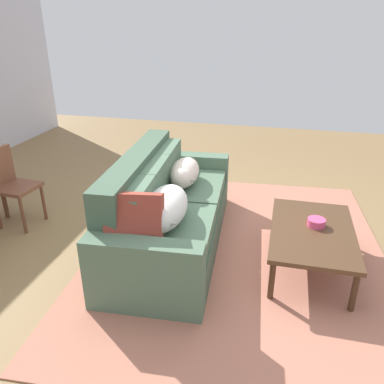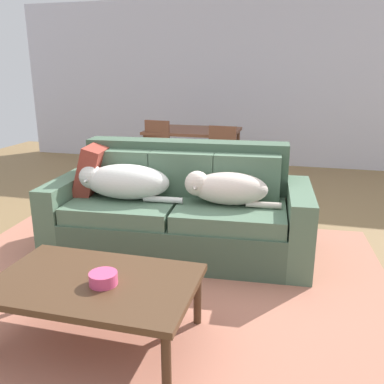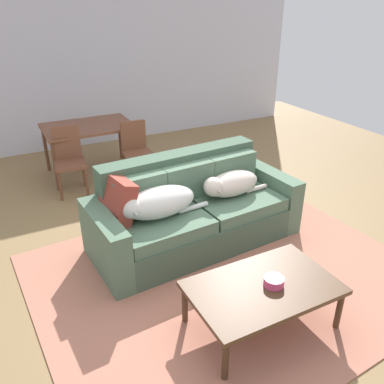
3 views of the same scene
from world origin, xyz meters
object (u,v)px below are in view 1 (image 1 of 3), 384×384
at_px(bowl_on_coffee_table, 316,222).
at_px(dog_on_right_cushion, 184,173).
at_px(dog_on_left_cushion, 165,209).
at_px(dining_chair_near_right, 11,183).
at_px(throw_pillow_by_left_arm, 134,221).
at_px(coffee_table, 312,233).
at_px(couch, 166,212).

bearing_deg(bowl_on_coffee_table, dog_on_right_cushion, 72.02).
distance_m(dog_on_left_cushion, dog_on_right_cushion, 0.88).
relative_size(dog_on_left_cushion, bowl_on_coffee_table, 5.80).
bearing_deg(dining_chair_near_right, throw_pillow_by_left_arm, -110.57).
relative_size(coffee_table, dining_chair_near_right, 1.34).
height_order(couch, coffee_table, couch).
height_order(coffee_table, dining_chair_near_right, dining_chair_near_right).
xyz_separation_m(couch, dog_on_left_cushion, (-0.47, -0.14, 0.28)).
height_order(dog_on_right_cushion, coffee_table, dog_on_right_cushion).
bearing_deg(couch, coffee_table, -98.29).
bearing_deg(couch, dining_chair_near_right, 85.54).
bearing_deg(dining_chair_near_right, dog_on_left_cushion, -99.40).
bearing_deg(dog_on_right_cushion, dog_on_left_cushion, 179.89).
relative_size(couch, coffee_table, 1.96).
distance_m(couch, throw_pillow_by_left_arm, 0.89).
bearing_deg(bowl_on_coffee_table, coffee_table, 158.12).
distance_m(coffee_table, dining_chair_near_right, 3.19).
relative_size(coffee_table, bowl_on_coffee_table, 7.27).
distance_m(dog_on_right_cushion, throw_pillow_by_left_arm, 1.24).
relative_size(dog_on_left_cushion, dining_chair_near_right, 1.07).
bearing_deg(bowl_on_coffee_table, couch, 88.84).
bearing_deg(throw_pillow_by_left_arm, dog_on_right_cushion, -3.56).
relative_size(couch, dining_chair_near_right, 2.62).
distance_m(coffee_table, bowl_on_coffee_table, 0.11).
bearing_deg(dining_chair_near_right, bowl_on_coffee_table, -86.09).
bearing_deg(dog_on_left_cushion, dog_on_right_cushion, -0.11).
distance_m(dog_on_left_cushion, throw_pillow_by_left_arm, 0.39).
relative_size(dog_on_left_cushion, coffee_table, 0.80).
bearing_deg(dining_chair_near_right, dog_on_right_cushion, -73.25).
distance_m(couch, dining_chair_near_right, 1.78).
bearing_deg(bowl_on_coffee_table, throw_pillow_by_left_arm, 119.09).
height_order(dog_on_right_cushion, bowl_on_coffee_table, dog_on_right_cushion).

